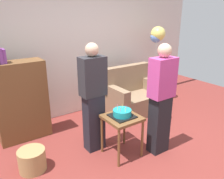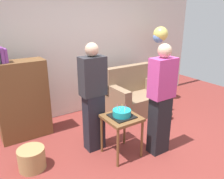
{
  "view_description": "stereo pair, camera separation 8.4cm",
  "coord_description": "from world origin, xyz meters",
  "views": [
    {
      "loc": [
        -2.05,
        -2.07,
        2.04
      ],
      "look_at": [
        -0.25,
        0.5,
        0.95
      ],
      "focal_mm": 36.62,
      "sensor_mm": 36.0,
      "label": 1
    },
    {
      "loc": [
        -1.98,
        -2.11,
        2.04
      ],
      "look_at": [
        -0.25,
        0.5,
        0.95
      ],
      "focal_mm": 36.62,
      "sensor_mm": 36.0,
      "label": 2
    }
  ],
  "objects": [
    {
      "name": "ground_plane",
      "position": [
        0.0,
        0.0,
        0.0
      ],
      "size": [
        8.0,
        8.0,
        0.0
      ],
      "primitive_type": "plane",
      "color": "maroon"
    },
    {
      "name": "wall_back",
      "position": [
        0.0,
        2.05,
        1.35
      ],
      "size": [
        6.0,
        0.1,
        2.7
      ],
      "primitive_type": "cube",
      "color": "silver",
      "rests_on": "ground_plane"
    },
    {
      "name": "couch",
      "position": [
        0.85,
        1.32,
        0.34
      ],
      "size": [
        1.1,
        0.7,
        0.96
      ],
      "color": "#8C7054",
      "rests_on": "ground_plane"
    },
    {
      "name": "bookshelf",
      "position": [
        -1.3,
        1.57,
        0.67
      ],
      "size": [
        0.8,
        0.36,
        1.58
      ],
      "color": "brown",
      "rests_on": "ground_plane"
    },
    {
      "name": "side_table",
      "position": [
        -0.25,
        0.25,
        0.52
      ],
      "size": [
        0.48,
        0.48,
        0.62
      ],
      "color": "brown",
      "rests_on": "ground_plane"
    },
    {
      "name": "birthday_cake",
      "position": [
        -0.25,
        0.25,
        0.67
      ],
      "size": [
        0.32,
        0.32,
        0.17
      ],
      "color": "black",
      "rests_on": "side_table"
    },
    {
      "name": "person_blowing_candles",
      "position": [
        -0.5,
        0.62,
        0.83
      ],
      "size": [
        0.36,
        0.22,
        1.63
      ],
      "rotation": [
        0.0,
        0.0,
        -0.33
      ],
      "color": "#23232D",
      "rests_on": "ground_plane"
    },
    {
      "name": "person_holding_cake",
      "position": [
        0.25,
        0.01,
        0.83
      ],
      "size": [
        0.36,
        0.22,
        1.63
      ],
      "rotation": [
        0.0,
        0.0,
        3.16
      ],
      "color": "black",
      "rests_on": "ground_plane"
    },
    {
      "name": "wicker_basket",
      "position": [
        -1.45,
        0.64,
        0.15
      ],
      "size": [
        0.36,
        0.36,
        0.3
      ],
      "primitive_type": "cylinder",
      "color": "#A88451",
      "rests_on": "ground_plane"
    },
    {
      "name": "handbag",
      "position": [
        1.15,
        0.67,
        0.1
      ],
      "size": [
        0.28,
        0.14,
        0.2
      ],
      "primitive_type": "ellipsoid",
      "color": "#473328",
      "rests_on": "ground_plane"
    },
    {
      "name": "balloon_bunch",
      "position": [
        1.64,
        1.48,
        1.54
      ],
      "size": [
        0.32,
        0.31,
        1.72
      ],
      "color": "silver",
      "rests_on": "ground_plane"
    }
  ]
}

